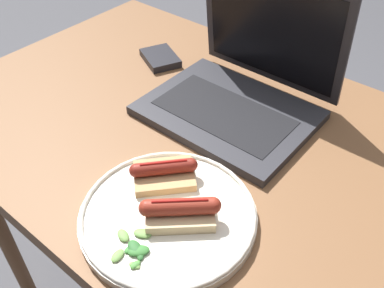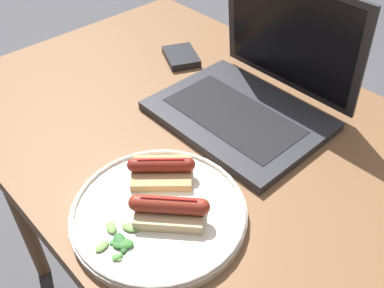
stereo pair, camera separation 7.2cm
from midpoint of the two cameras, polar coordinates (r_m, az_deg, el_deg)
name	(u,v)px [view 2 (the right image)]	position (r m, az deg, el deg)	size (l,w,h in m)	color
desk	(231,174)	(0.86, 7.62, -4.07)	(1.25, 0.72, 0.76)	brown
laptop	(253,93)	(0.88, 10.45, 6.62)	(0.33, 0.28, 0.26)	#2D2D33
plate	(159,212)	(0.68, -1.38, -9.18)	(0.28, 0.28, 0.02)	silver
sausage_toast_left	(169,210)	(0.65, 0.13, -8.91)	(0.12, 0.11, 0.05)	#D6B784
sausage_toast_middle	(161,169)	(0.72, -1.24, -3.54)	(0.12, 0.12, 0.04)	tan
salad_pile	(119,240)	(0.64, -6.51, -12.77)	(0.07, 0.08, 0.01)	#387A33
external_drive	(181,57)	(1.06, 0.52, 11.51)	(0.12, 0.11, 0.02)	#232328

